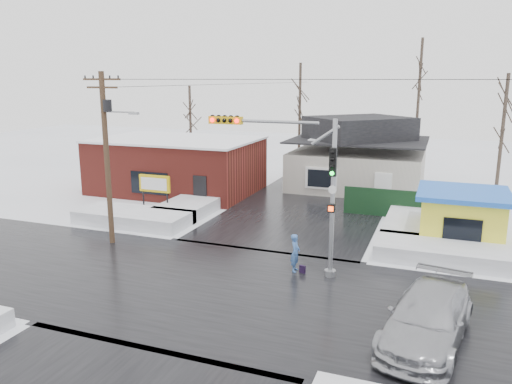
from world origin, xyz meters
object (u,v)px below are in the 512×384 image
(traffic_signal, at_px, (298,175))
(marquee_sign, at_px, (155,185))
(utility_pole, at_px, (107,148))
(pedestrian, at_px, (295,253))
(kiosk, at_px, (461,217))
(car, at_px, (427,318))

(traffic_signal, xyz_separation_m, marquee_sign, (-11.43, 6.53, -2.62))
(utility_pole, xyz_separation_m, pedestrian, (10.29, -0.47, -4.24))
(utility_pole, height_order, kiosk, utility_pole)
(marquee_sign, distance_m, kiosk, 18.51)
(utility_pole, relative_size, car, 1.54)
(traffic_signal, distance_m, kiosk, 10.43)
(kiosk, bearing_deg, marquee_sign, -178.45)
(marquee_sign, bearing_deg, kiosk, 1.55)
(traffic_signal, relative_size, utility_pole, 0.78)
(pedestrian, distance_m, car, 7.38)
(utility_pole, height_order, marquee_sign, utility_pole)
(utility_pole, xyz_separation_m, marquee_sign, (-1.07, 5.99, -3.19))
(kiosk, bearing_deg, car, -96.29)
(marquee_sign, bearing_deg, utility_pole, -79.87)
(traffic_signal, relative_size, kiosk, 1.52)
(pedestrian, bearing_deg, utility_pole, 82.51)
(kiosk, xyz_separation_m, pedestrian, (-7.14, -6.96, -0.59))
(pedestrian, relative_size, car, 0.30)
(car, bearing_deg, utility_pole, 172.46)
(kiosk, bearing_deg, pedestrian, -135.71)
(marquee_sign, xyz_separation_m, pedestrian, (11.36, -6.46, -1.04))
(kiosk, height_order, car, kiosk)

